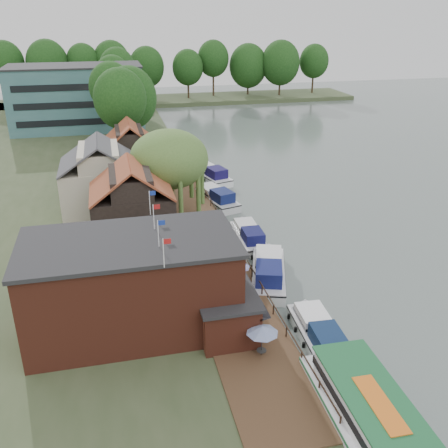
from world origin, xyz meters
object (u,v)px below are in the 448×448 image
willow (170,176)px  umbrella_0 (262,341)px  cottage_a (132,204)px  pub (159,281)px  umbrella_2 (242,298)px  cruiser_3 (216,195)px  umbrella_1 (250,313)px  tour_boat (383,436)px  hotel_block (77,97)px  cruiser_2 (249,234)px  cruiser_1 (269,269)px  umbrella_3 (237,274)px  cottage_b (101,176)px  umbrella_4 (222,264)px  swan (380,414)px  umbrella_5 (219,247)px  cottage_c (131,154)px  cruiser_0 (319,330)px  cruiser_4 (211,173)px

willow → umbrella_0: (2.80, -25.58, -3.93)m
cottage_a → pub: bearing=-86.2°
umbrella_2 → cruiser_3: (3.65, 26.33, -1.11)m
willow → umbrella_1: 22.66m
pub → tour_boat: 18.20m
hotel_block → cruiser_3: bearing=-68.0°
cruiser_2 → cottage_a: bearing=177.5°
willow → cruiser_1: bearing=-63.4°
hotel_block → umbrella_3: (15.03, -67.11, -4.86)m
umbrella_3 → tour_boat: 18.80m
pub → cruiser_1: 12.57m
hotel_block → cottage_b: size_ratio=2.65×
hotel_block → umbrella_4: (14.11, -65.08, -4.86)m
umbrella_3 → swan: 16.52m
umbrella_3 → umbrella_5: 5.36m
pub → umbrella_4: pub is taller
umbrella_1 → cruiser_1: bearing=62.8°
pub → cottage_b: (-4.00, 25.00, 0.60)m
cottage_b → umbrella_0: 32.41m
umbrella_1 → cruiser_2: size_ratio=0.26×
umbrella_5 → tour_boat: 24.13m
swan → cottage_c: bearing=104.8°
umbrella_2 → tour_boat: bearing=-74.1°
umbrella_1 → umbrella_4: size_ratio=1.00×
umbrella_2 → cruiser_0: 6.38m
cottage_a → cruiser_1: cottage_a is taller
cottage_c → umbrella_2: (6.36, -34.02, -2.96)m
umbrella_2 → umbrella_3: 3.97m
umbrella_3 → tour_boat: (3.47, -18.47, -0.60)m
hotel_block → umbrella_1: 74.69m
cruiser_3 → cottage_a: bearing=-150.3°
umbrella_5 → cruiser_2: (4.38, 4.94, -1.21)m
hotel_block → umbrella_2: hotel_block is taller
hotel_block → cruiser_0: hotel_block is taller
cottage_c → tour_boat: 49.82m
hotel_block → cruiser_2: size_ratio=2.81×
cruiser_4 → pub: bearing=-123.5°
cottage_b → cottage_c: same height
pub → cottage_c: 34.01m
umbrella_1 → cruiser_0: 5.33m
willow → cruiser_1: willow is taller
umbrella_5 → hotel_block: bearing=103.3°
cottage_a → umbrella_3: bearing=-54.1°
cottage_b → cruiser_0: cottage_b is taller
cruiser_0 → cruiser_1: bearing=97.7°
umbrella_3 → cruiser_4: umbrella_3 is taller
cottage_c → cottage_a: bearing=-93.0°
cottage_a → cruiser_2: cottage_a is taller
umbrella_2 → cruiser_4: (5.02, 35.85, -1.10)m
cottage_c → tour_boat: size_ratio=0.55×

